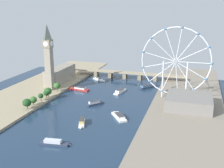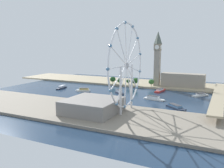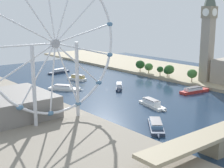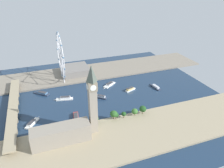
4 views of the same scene
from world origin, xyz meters
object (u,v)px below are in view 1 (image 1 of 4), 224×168
at_px(riverside_hall, 189,102).
at_px(tour_boat_0, 54,143).
at_px(tour_boat_3, 99,79).
at_px(tour_boat_1, 95,103).
at_px(parliament_block, 60,74).
at_px(ferris_wheel, 176,62).
at_px(tour_boat_4, 120,91).
at_px(tour_boat_2, 82,122).
at_px(tour_boat_5, 119,116).
at_px(tour_boat_7, 79,89).
at_px(clock_tower, 49,56).
at_px(river_bridge, 125,74).
at_px(tour_boat_6, 147,87).

bearing_deg(riverside_hall, tour_boat_0, -131.45).
xyz_separation_m(riverside_hall, tour_boat_3, (-154.65, 96.22, -8.47)).
bearing_deg(tour_boat_1, tour_boat_3, 58.71).
height_order(parliament_block, ferris_wheel, ferris_wheel).
xyz_separation_m(ferris_wheel, tour_boat_3, (-133.21, 65.29, -51.14)).
height_order(tour_boat_1, tour_boat_4, tour_boat_1).
distance_m(riverside_hall, tour_boat_2, 137.51).
distance_m(tour_boat_4, tour_boat_5, 95.64).
height_order(tour_boat_0, tour_boat_4, tour_boat_4).
height_order(riverside_hall, tour_boat_7, riverside_hall).
distance_m(tour_boat_3, tour_boat_4, 77.79).
relative_size(clock_tower, tour_boat_4, 2.88).
distance_m(river_bridge, tour_boat_0, 254.33).
relative_size(clock_tower, tour_boat_3, 3.39).
distance_m(clock_tower, river_bridge, 145.71).
height_order(river_bridge, tour_boat_1, river_bridge).
relative_size(clock_tower, tour_boat_1, 4.49).
relative_size(tour_boat_0, tour_boat_5, 1.03).
height_order(parliament_block, tour_boat_3, parliament_block).
relative_size(riverside_hall, tour_boat_5, 1.77).
height_order(clock_tower, tour_boat_7, clock_tower).
bearing_deg(parliament_block, tour_boat_1, -41.22).
bearing_deg(tour_boat_7, tour_boat_2, 122.83).
xyz_separation_m(tour_boat_2, tour_boat_5, (34.21, 29.86, -0.68)).
xyz_separation_m(parliament_block, tour_boat_5, (134.81, -113.26, -12.88)).
height_order(river_bridge, tour_boat_0, river_bridge).
distance_m(riverside_hall, tour_boat_0, 176.42).
bearing_deg(tour_boat_7, tour_boat_1, 138.69).
distance_m(tour_boat_0, tour_boat_4, 173.05).
bearing_deg(river_bridge, riverside_hall, -46.83).
xyz_separation_m(river_bridge, tour_boat_1, (-3.11, -142.51, -5.99)).
relative_size(riverside_hall, tour_boat_1, 2.58).
xyz_separation_m(parliament_block, tour_boat_1, (92.99, -81.46, -12.28)).
xyz_separation_m(tour_boat_4, tour_boat_6, (34.06, 36.69, -0.33)).
distance_m(tour_boat_2, tour_boat_5, 45.41).
xyz_separation_m(tour_boat_2, tour_boat_6, (43.50, 158.94, -0.61)).
bearing_deg(river_bridge, tour_boat_6, -43.30).
distance_m(parliament_block, tour_boat_4, 112.70).
height_order(tour_boat_1, tour_boat_3, tour_boat_1).
bearing_deg(tour_boat_0, riverside_hall, 41.30).
bearing_deg(tour_boat_5, tour_boat_2, 94.93).
bearing_deg(tour_boat_0, tour_boat_2, 75.28).
xyz_separation_m(ferris_wheel, tour_boat_0, (-95.22, -163.01, -50.99)).
relative_size(clock_tower, tour_boat_5, 3.08).
xyz_separation_m(tour_boat_0, tour_boat_7, (-47.51, 165.11, 0.06)).
xyz_separation_m(clock_tower, tour_boat_4, (103.15, 24.15, -51.12)).
bearing_deg(tour_boat_7, tour_boat_0, 113.71).
height_order(clock_tower, riverside_hall, clock_tower).
relative_size(parliament_block, tour_boat_5, 2.34).
height_order(river_bridge, tour_boat_6, river_bridge).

